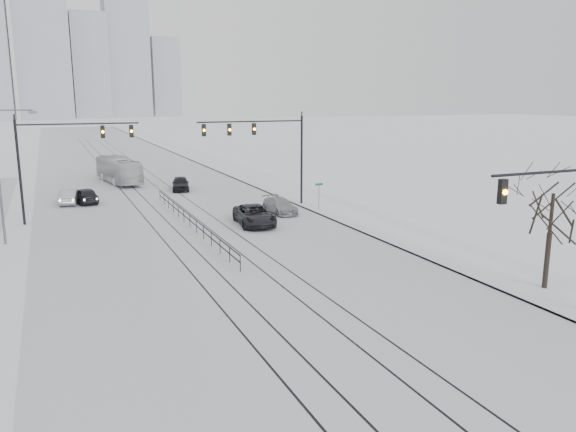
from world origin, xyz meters
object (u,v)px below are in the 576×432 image
(sedan_sb_outer, at_px, (70,196))
(sedan_nb_far, at_px, (181,184))
(box_truck, at_px, (119,170))
(bare_tree, at_px, (553,204))
(sedan_nb_right, at_px, (280,206))
(sedan_sb_inner, at_px, (86,196))
(sedan_nb_front, at_px, (254,215))
(traffic_mast_near, at_px, (569,218))

(sedan_sb_outer, height_order, sedan_nb_far, sedan_nb_far)
(sedan_nb_far, relative_size, box_truck, 0.41)
(sedan_nb_far, bearing_deg, bare_tree, -63.72)
(sedan_nb_right, bearing_deg, box_truck, 112.18)
(sedan_sb_inner, height_order, sedan_nb_far, sedan_nb_far)
(sedan_nb_right, bearing_deg, sedan_sb_outer, 142.45)
(bare_tree, xyz_separation_m, sedan_nb_right, (-4.95, 23.24, -3.85))
(bare_tree, xyz_separation_m, sedan_nb_front, (-8.45, 19.87, -3.73))
(traffic_mast_near, height_order, sedan_nb_front, traffic_mast_near)
(bare_tree, distance_m, sedan_sb_outer, 40.83)
(bare_tree, bearing_deg, traffic_mast_near, -128.76)
(sedan_nb_front, bearing_deg, traffic_mast_near, -69.06)
(bare_tree, distance_m, sedan_nb_far, 39.86)
(traffic_mast_near, bearing_deg, box_truck, 104.70)
(sedan_nb_front, distance_m, sedan_nb_far, 18.60)
(bare_tree, height_order, sedan_nb_far, bare_tree)
(bare_tree, bearing_deg, sedan_nb_far, 104.65)
(sedan_nb_front, bearing_deg, sedan_sb_outer, 136.49)
(traffic_mast_near, distance_m, sedan_sb_outer, 42.30)
(sedan_sb_inner, distance_m, sedan_nb_far, 10.41)
(traffic_mast_near, bearing_deg, sedan_sb_outer, 116.32)
(sedan_nb_front, bearing_deg, bare_tree, -60.81)
(sedan_nb_right, distance_m, box_truck, 25.38)
(bare_tree, height_order, sedan_nb_right, bare_tree)
(traffic_mast_near, relative_size, sedan_sb_inner, 1.63)
(traffic_mast_near, bearing_deg, sedan_sb_inner, 114.75)
(traffic_mast_near, bearing_deg, sedan_nb_right, 95.52)
(traffic_mast_near, relative_size, box_truck, 0.67)
(sedan_sb_outer, bearing_deg, box_truck, -106.05)
(sedan_nb_front, distance_m, box_truck, 27.39)
(sedan_sb_outer, height_order, sedan_nb_right, sedan_sb_outer)
(sedan_sb_outer, distance_m, sedan_nb_front, 19.53)
(sedan_nb_front, xyz_separation_m, box_truck, (-6.91, 26.50, 0.70))
(bare_tree, xyz_separation_m, sedan_sb_outer, (-21.09, 34.75, -3.78))
(sedan_sb_inner, xyz_separation_m, sedan_nb_front, (11.25, -14.64, 0.03))
(sedan_nb_right, xyz_separation_m, sedan_nb_far, (-5.09, 15.16, 0.09))
(bare_tree, height_order, sedan_nb_front, bare_tree)
(sedan_nb_front, bearing_deg, sedan_nb_right, 50.07)
(bare_tree, bearing_deg, sedan_nb_right, 102.02)
(sedan_nb_right, relative_size, box_truck, 0.42)
(sedan_nb_right, xyz_separation_m, box_truck, (-10.41, 23.13, 0.82))
(sedan_nb_front, xyz_separation_m, sedan_nb_right, (3.50, 3.37, -0.12))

